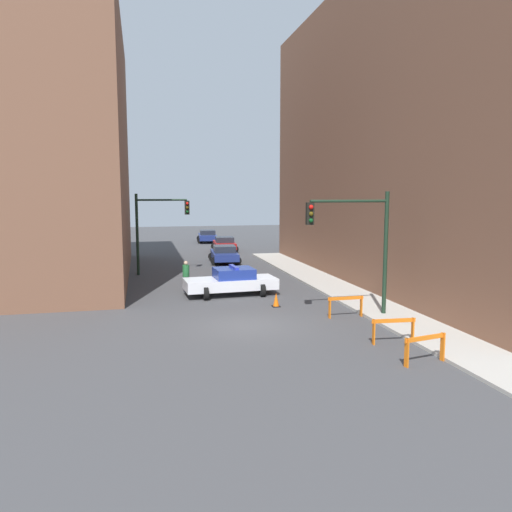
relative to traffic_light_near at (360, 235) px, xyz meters
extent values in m
plane|color=#424244|center=(-4.73, -0.17, -3.53)|extent=(120.00, 120.00, 0.00)
cube|color=#B2ADA3|center=(1.47, -0.17, -3.47)|extent=(2.40, 44.00, 0.12)
cube|color=brown|center=(-16.73, 13.83, 4.40)|extent=(14.00, 20.00, 15.85)
cube|color=brown|center=(8.67, 7.83, 5.06)|extent=(12.00, 28.00, 17.17)
cylinder|color=black|center=(1.17, 0.01, -0.81)|extent=(0.18, 0.18, 5.20)
cylinder|color=black|center=(-0.53, 0.01, 1.39)|extent=(3.40, 0.12, 0.12)
cube|color=black|center=(-2.23, 0.01, 0.89)|extent=(0.30, 0.22, 0.90)
sphere|color=red|center=(-2.23, -0.14, 1.16)|extent=(0.18, 0.18, 0.18)
sphere|color=#4C3D0C|center=(-2.23, -0.14, 0.89)|extent=(0.18, 0.18, 0.18)
sphere|color=#0C4219|center=(-2.23, -0.14, 0.62)|extent=(0.18, 0.18, 0.18)
cylinder|color=black|center=(-9.13, 13.50, -0.93)|extent=(0.18, 0.18, 5.20)
cylinder|color=black|center=(-7.53, 13.50, 1.27)|extent=(3.20, 0.12, 0.12)
cube|color=black|center=(-5.93, 13.50, 0.77)|extent=(0.30, 0.22, 0.90)
sphere|color=red|center=(-5.93, 13.36, 1.04)|extent=(0.18, 0.18, 0.18)
sphere|color=#4C3D0C|center=(-5.93, 13.36, 0.77)|extent=(0.18, 0.18, 0.18)
sphere|color=#0C4219|center=(-5.93, 13.36, 0.50)|extent=(0.18, 0.18, 0.18)
cube|color=white|center=(-4.47, 5.81, -2.93)|extent=(4.80, 2.13, 0.55)
cube|color=navy|center=(-4.28, 5.82, -2.39)|extent=(2.07, 1.74, 0.52)
cylinder|color=black|center=(-5.88, 4.88, -3.20)|extent=(0.26, 0.67, 0.66)
cylinder|color=black|center=(-5.98, 6.58, -3.20)|extent=(0.26, 0.67, 0.66)
cylinder|color=black|center=(-2.97, 5.05, -3.20)|extent=(0.26, 0.67, 0.66)
cylinder|color=black|center=(-3.07, 6.75, -3.20)|extent=(0.26, 0.67, 0.66)
cube|color=#2633BF|center=(-4.28, 5.82, -2.07)|extent=(0.28, 1.39, 0.12)
cube|color=navy|center=(-2.79, 17.83, -2.96)|extent=(2.09, 4.41, 0.52)
cube|color=#232833|center=(-2.80, 17.66, -2.46)|extent=(1.70, 1.91, 0.48)
cylinder|color=black|center=(-3.52, 19.22, -3.22)|extent=(0.63, 0.26, 0.62)
cylinder|color=black|center=(-1.87, 19.10, -3.22)|extent=(0.63, 0.26, 0.62)
cylinder|color=black|center=(-3.70, 16.56, -3.22)|extent=(0.63, 0.26, 0.62)
cylinder|color=black|center=(-2.05, 16.44, -3.22)|extent=(0.63, 0.26, 0.62)
cube|color=maroon|center=(-1.53, 25.31, -2.96)|extent=(2.12, 4.42, 0.52)
cube|color=#232833|center=(-1.54, 25.13, -2.46)|extent=(1.72, 1.92, 0.48)
cylinder|color=black|center=(-2.25, 26.70, -3.22)|extent=(0.63, 0.27, 0.62)
cylinder|color=black|center=(-0.60, 26.57, -3.22)|extent=(0.63, 0.27, 0.62)
cylinder|color=black|center=(-2.46, 24.04, -3.22)|extent=(0.63, 0.27, 0.62)
cylinder|color=black|center=(-0.80, 23.91, -3.22)|extent=(0.63, 0.27, 0.62)
cube|color=navy|center=(-1.94, 33.75, -2.96)|extent=(2.17, 4.44, 0.52)
cube|color=#232833|center=(-1.96, 33.58, -2.46)|extent=(1.74, 1.94, 0.48)
cylinder|color=black|center=(-2.65, 35.15, -3.22)|extent=(0.64, 0.27, 0.62)
cylinder|color=black|center=(-1.00, 35.00, -3.22)|extent=(0.64, 0.27, 0.62)
cylinder|color=black|center=(-2.89, 32.49, -3.22)|extent=(0.64, 0.27, 0.62)
cylinder|color=black|center=(-1.24, 32.35, -3.22)|extent=(0.64, 0.27, 0.62)
cylinder|color=black|center=(-6.62, 7.23, -3.12)|extent=(0.34, 0.34, 0.82)
cylinder|color=#236633|center=(-6.62, 7.23, -2.40)|extent=(0.44, 0.44, 0.62)
sphere|color=tan|center=(-6.62, 7.23, -1.98)|extent=(0.27, 0.27, 0.22)
cube|color=orange|center=(-0.48, -5.86, -2.70)|extent=(1.58, 0.37, 0.14)
cube|color=orange|center=(-1.18, -6.00, -3.08)|extent=(0.08, 0.17, 0.90)
cube|color=orange|center=(0.23, -5.71, -3.08)|extent=(0.08, 0.17, 0.90)
cube|color=orange|center=(-0.40, -3.74, -2.70)|extent=(1.60, 0.17, 0.14)
cube|color=orange|center=(-1.12, -3.68, -3.08)|extent=(0.06, 0.16, 0.90)
cube|color=orange|center=(0.31, -3.80, -3.08)|extent=(0.06, 0.16, 0.90)
cube|color=orange|center=(-0.54, 0.12, -2.70)|extent=(1.60, 0.07, 0.14)
cube|color=orange|center=(-1.26, 0.11, -3.08)|extent=(0.05, 0.16, 0.90)
cube|color=orange|center=(0.18, 0.13, -3.08)|extent=(0.05, 0.16, 0.90)
cube|color=black|center=(-2.88, 2.71, -3.51)|extent=(0.36, 0.36, 0.04)
cone|color=#F2600C|center=(-2.88, 2.71, -3.18)|extent=(0.28, 0.28, 0.62)
camera|label=1|loc=(-8.93, -19.16, 1.73)|focal=35.00mm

